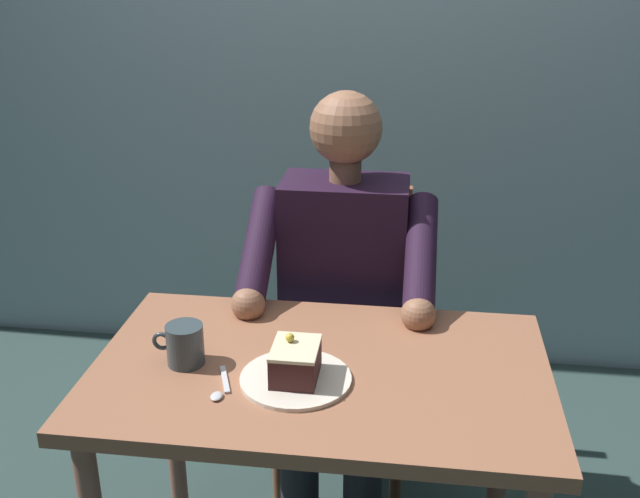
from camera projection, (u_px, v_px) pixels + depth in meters
name	position (u px, v px, depth m)	size (l,w,h in m)	color
dining_table	(320.00, 401.00, 1.75)	(1.05, 0.65, 0.71)	#976044
chair	(346.00, 319.00, 2.36)	(0.42, 0.42, 0.92)	brown
seated_person	(341.00, 302.00, 2.15)	(0.53, 0.58, 1.25)	#26142B
dessert_plate	(296.00, 379.00, 1.65)	(0.25, 0.25, 0.01)	silver
cake_slice	(295.00, 361.00, 1.64)	(0.10, 0.13, 0.10)	#3D1B1B
coffee_cup	(184.00, 344.00, 1.71)	(0.12, 0.09, 0.10)	#344146
dessert_spoon	(220.00, 388.00, 1.62)	(0.05, 0.14, 0.01)	silver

